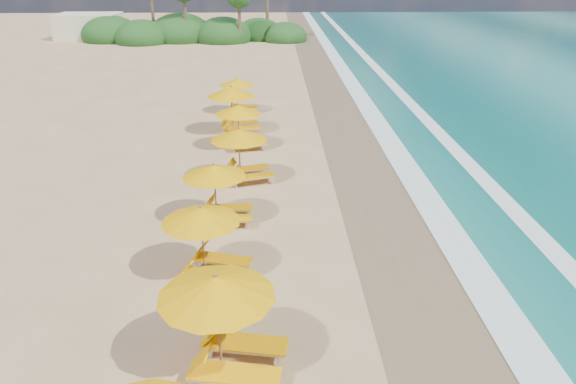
# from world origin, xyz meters

# --- Properties ---
(ground) EXTENTS (160.00, 160.00, 0.00)m
(ground) POSITION_xyz_m (0.00, 0.00, 0.00)
(ground) COLOR tan
(ground) RESTS_ON ground
(wet_sand) EXTENTS (4.00, 160.00, 0.01)m
(wet_sand) POSITION_xyz_m (4.00, 0.00, 0.01)
(wet_sand) COLOR #7B6549
(wet_sand) RESTS_ON ground
(surf_foam) EXTENTS (4.00, 160.00, 0.01)m
(surf_foam) POSITION_xyz_m (6.70, 0.00, 0.03)
(surf_foam) COLOR white
(surf_foam) RESTS_ON ground
(station_2) EXTENTS (3.11, 2.97, 2.61)m
(station_2) POSITION_xyz_m (-1.54, -7.29, 1.46)
(station_2) COLOR olive
(station_2) RESTS_ON ground
(station_3) EXTENTS (2.88, 2.78, 2.32)m
(station_3) POSITION_xyz_m (-2.40, -3.38, 1.30)
(station_3) COLOR olive
(station_3) RESTS_ON ground
(station_4) EXTENTS (2.45, 2.26, 2.26)m
(station_4) POSITION_xyz_m (-2.37, 0.14, 1.27)
(station_4) COLOR olive
(station_4) RESTS_ON ground
(station_5) EXTENTS (3.02, 2.94, 2.39)m
(station_5) POSITION_xyz_m (-1.72, 3.85, 1.34)
(station_5) COLOR olive
(station_5) RESTS_ON ground
(station_6) EXTENTS (2.76, 2.65, 2.28)m
(station_6) POSITION_xyz_m (-2.01, 8.05, 1.28)
(station_6) COLOR olive
(station_6) RESTS_ON ground
(station_7) EXTENTS (3.13, 2.99, 2.60)m
(station_7) POSITION_xyz_m (-2.47, 10.57, 1.45)
(station_7) COLOR olive
(station_7) RESTS_ON ground
(station_8) EXTENTS (2.40, 2.23, 2.16)m
(station_8) POSITION_xyz_m (-2.47, 14.64, 1.21)
(station_8) COLOR olive
(station_8) RESTS_ON ground
(treeline) EXTENTS (25.80, 8.80, 9.74)m
(treeline) POSITION_xyz_m (-9.94, 45.51, 1.00)
(treeline) COLOR #163D14
(treeline) RESTS_ON ground
(beach_building) EXTENTS (7.00, 5.00, 2.80)m
(beach_building) POSITION_xyz_m (-22.00, 48.00, 1.40)
(beach_building) COLOR beige
(beach_building) RESTS_ON ground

